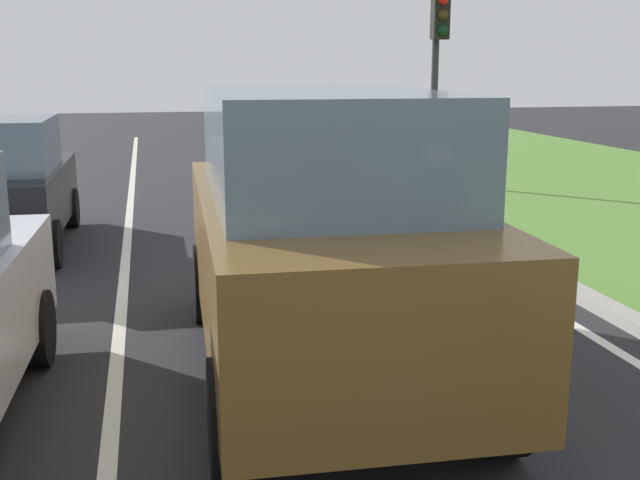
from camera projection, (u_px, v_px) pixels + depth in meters
The scene contains 6 objects.
ground_plane at pixel (176, 236), 11.50m from camera, with size 60.00×60.00×0.00m, color #262628.
lane_line_center at pixel (127, 238), 11.35m from camera, with size 0.12×32.00×0.01m, color silver.
lane_line_right_edge at pixel (410, 225), 12.26m from camera, with size 0.12×32.00×0.01m, color silver.
curb_right at pixel (440, 220), 12.35m from camera, with size 0.24×48.00×0.12m, color #9E9B93.
car_suv_ahead at pixel (324, 235), 6.14m from camera, with size 2.10×4.56×2.28m.
traffic_light_near_right at pixel (438, 47), 15.31m from camera, with size 0.32×0.50×4.22m.
Camera 1 is at (-0.36, 2.58, 2.48)m, focal length 44.05 mm.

